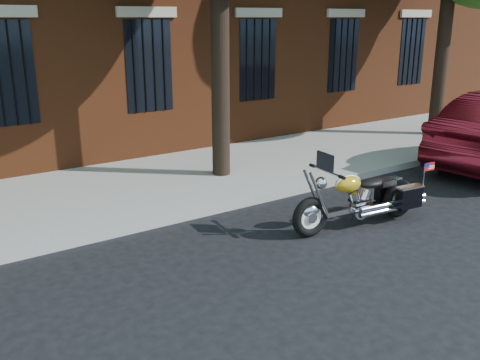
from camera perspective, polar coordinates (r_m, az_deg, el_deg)
ground at (r=8.58m, az=5.72°, el=-5.30°), size 120.00×120.00×0.00m
curb at (r=9.58m, az=0.40°, el=-2.33°), size 40.00×0.16×0.15m
sidewalk at (r=11.09m, az=-5.17°, el=0.32°), size 40.00×3.60×0.15m
motorcycle at (r=8.81m, az=13.06°, el=-2.03°), size 2.53×0.88×1.30m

